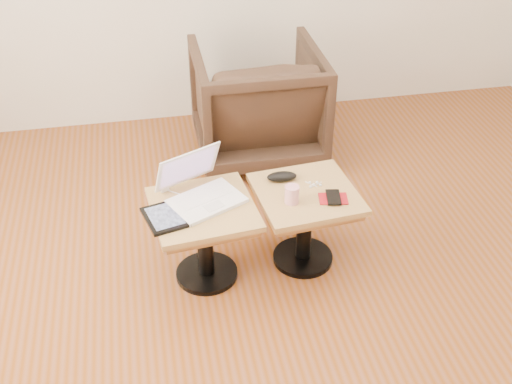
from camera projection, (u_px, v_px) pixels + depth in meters
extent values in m
cube|color=brown|center=(318.00, 329.00, 3.04)|extent=(4.50, 4.50, 0.01)
cylinder|color=black|center=(207.00, 273.00, 3.34)|extent=(0.32, 0.32, 0.03)
cylinder|color=black|center=(205.00, 242.00, 3.22)|extent=(0.08, 0.08, 0.39)
cube|color=#95512C|center=(203.00, 214.00, 3.12)|extent=(0.50, 0.50, 0.04)
cube|color=olive|center=(203.00, 209.00, 3.10)|extent=(0.54, 0.54, 0.03)
cylinder|color=black|center=(303.00, 257.00, 3.44)|extent=(0.32, 0.32, 0.03)
cylinder|color=black|center=(304.00, 227.00, 3.32)|extent=(0.08, 0.08, 0.39)
cube|color=#95512C|center=(306.00, 199.00, 3.22)|extent=(0.49, 0.49, 0.04)
cube|color=olive|center=(306.00, 194.00, 3.20)|extent=(0.53, 0.53, 0.03)
cube|color=white|center=(206.00, 201.00, 3.11)|extent=(0.41, 0.36, 0.02)
cube|color=silver|center=(202.00, 196.00, 3.13)|extent=(0.30, 0.22, 0.00)
cube|color=silver|center=(214.00, 206.00, 3.06)|extent=(0.11, 0.10, 0.00)
cube|color=white|center=(188.00, 167.00, 3.15)|extent=(0.35, 0.23, 0.21)
cube|color=#9F3E3B|center=(188.00, 167.00, 3.15)|extent=(0.30, 0.19, 0.18)
cube|color=black|center=(165.00, 217.00, 3.01)|extent=(0.23, 0.26, 0.02)
cube|color=#191E38|center=(165.00, 216.00, 3.00)|extent=(0.19, 0.22, 0.00)
cube|color=white|center=(164.00, 188.00, 3.20)|extent=(0.06, 0.06, 0.03)
ellipsoid|color=black|center=(282.00, 176.00, 3.26)|extent=(0.16, 0.08, 0.05)
cylinder|color=#C23D5C|center=(292.00, 194.00, 3.10)|extent=(0.07, 0.07, 0.09)
sphere|color=white|center=(314.00, 185.00, 3.23)|extent=(0.01, 0.01, 0.01)
sphere|color=white|center=(317.00, 182.00, 3.25)|extent=(0.01, 0.01, 0.01)
sphere|color=white|center=(310.00, 183.00, 3.25)|extent=(0.01, 0.01, 0.01)
sphere|color=white|center=(320.00, 185.00, 3.23)|extent=(0.01, 0.01, 0.01)
sphere|color=white|center=(311.00, 187.00, 3.22)|extent=(0.01, 0.01, 0.01)
cylinder|color=white|center=(314.00, 185.00, 3.24)|extent=(0.08, 0.05, 0.00)
cube|color=maroon|center=(333.00, 199.00, 3.14)|extent=(0.15, 0.12, 0.01)
cube|color=black|center=(333.00, 197.00, 3.13)|extent=(0.09, 0.13, 0.01)
imported|color=black|center=(257.00, 103.00, 4.15)|extent=(0.80, 0.82, 0.74)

